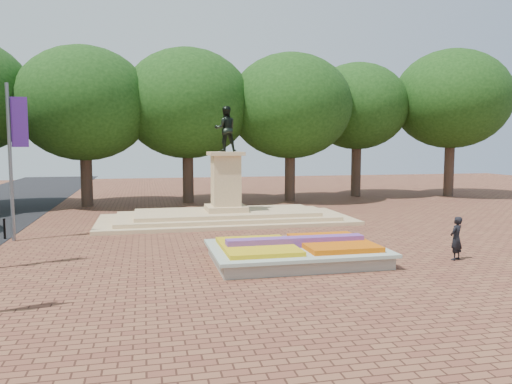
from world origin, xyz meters
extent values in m
plane|color=brown|center=(0.00, 0.00, 0.00)|extent=(90.00, 90.00, 0.00)
cube|color=gray|center=(1.00, -2.00, 0.23)|extent=(6.00, 4.00, 0.45)
cube|color=#A6B2A1|center=(1.00, -2.00, 0.50)|extent=(6.30, 4.30, 0.12)
cube|color=#CB5C0B|center=(2.45, -2.00, 0.63)|extent=(2.60, 3.40, 0.22)
cube|color=gold|center=(-0.45, -2.00, 0.62)|extent=(2.60, 3.40, 0.18)
cube|color=#5A2D7C|center=(1.00, -2.00, 0.72)|extent=(5.20, 0.55, 0.38)
cube|color=tan|center=(0.00, 8.00, 0.10)|extent=(14.00, 6.00, 0.20)
cube|color=tan|center=(0.00, 8.00, 0.30)|extent=(12.00, 5.00, 0.20)
cube|color=tan|center=(0.00, 8.00, 0.50)|extent=(10.00, 4.00, 0.20)
cube|color=tan|center=(0.00, 8.00, 0.75)|extent=(2.20, 2.20, 0.30)
cube|color=tan|center=(0.00, 8.00, 2.30)|extent=(1.50, 1.50, 2.80)
cube|color=tan|center=(0.00, 8.00, 3.80)|extent=(1.90, 1.90, 0.20)
imported|color=black|center=(0.00, 8.00, 5.15)|extent=(1.22, 0.95, 2.50)
cylinder|color=#3B2920|center=(-8.00, 18.00, 2.00)|extent=(0.80, 0.80, 4.00)
ellipsoid|color=black|center=(-8.00, 18.00, 6.69)|extent=(8.80, 8.80, 7.48)
cylinder|color=#3B2920|center=(-1.00, 18.00, 2.00)|extent=(0.80, 0.80, 4.00)
ellipsoid|color=black|center=(-1.00, 18.00, 6.69)|extent=(8.80, 8.80, 7.48)
cylinder|color=#3B2920|center=(6.00, 18.00, 2.00)|extent=(0.80, 0.80, 4.00)
ellipsoid|color=black|center=(6.00, 18.00, 6.69)|extent=(8.80, 8.80, 7.48)
cylinder|color=#3B2920|center=(13.00, 18.00, 2.00)|extent=(0.80, 0.80, 4.00)
ellipsoid|color=black|center=(13.00, 18.00, 6.69)|extent=(8.80, 8.80, 7.48)
cylinder|color=#3B2920|center=(20.00, 18.00, 2.00)|extent=(0.80, 0.80, 4.00)
ellipsoid|color=black|center=(20.00, 18.00, 6.69)|extent=(8.80, 8.80, 7.48)
cylinder|color=slate|center=(-10.20, 4.50, 3.50)|extent=(0.16, 0.16, 7.00)
cube|color=#491D79|center=(-9.75, 4.50, 5.30)|extent=(0.70, 0.04, 2.20)
cylinder|color=black|center=(-10.70, 5.00, 0.45)|extent=(0.10, 0.10, 0.90)
sphere|color=black|center=(-10.70, 5.00, 0.92)|extent=(0.12, 0.12, 0.12)
imported|color=black|center=(6.93, -3.09, 0.82)|extent=(0.71, 0.63, 1.64)
camera|label=1|loc=(-4.39, -19.40, 4.35)|focal=35.00mm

